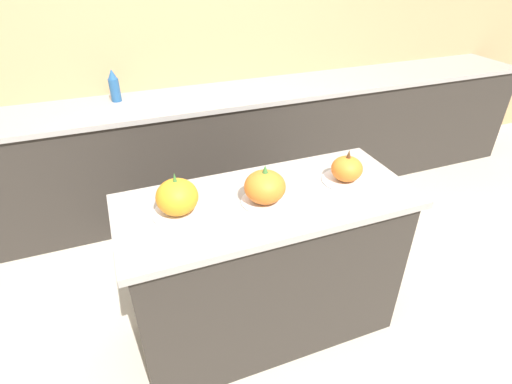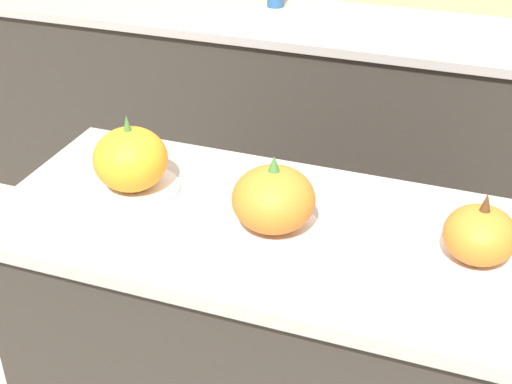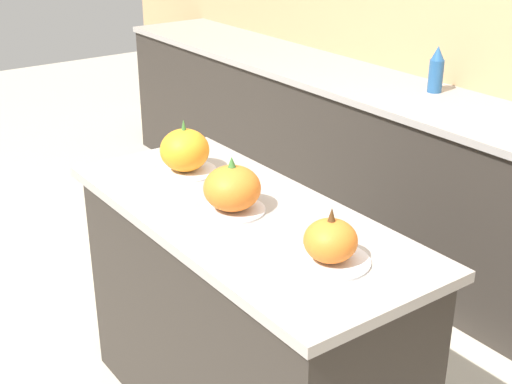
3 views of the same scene
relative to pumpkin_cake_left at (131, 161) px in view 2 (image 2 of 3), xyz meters
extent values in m
cube|color=#2D2823|center=(0.41, -0.03, -0.54)|extent=(1.34, 0.55, 0.85)
cube|color=gray|center=(0.41, -0.03, -0.10)|extent=(1.40, 0.61, 0.03)
cube|color=#2D2823|center=(0.41, 1.40, -0.53)|extent=(6.00, 0.56, 0.88)
cube|color=gray|center=(0.41, 1.40, -0.07)|extent=(6.00, 0.60, 0.03)
cylinder|color=silver|center=(0.00, 0.00, -0.08)|extent=(0.23, 0.23, 0.01)
ellipsoid|color=orange|center=(0.00, 0.00, 0.01)|extent=(0.18, 0.18, 0.16)
cone|color=#38702D|center=(0.00, 0.00, 0.10)|extent=(0.02, 0.02, 0.04)
cylinder|color=silver|center=(0.39, -0.05, -0.08)|extent=(0.22, 0.22, 0.01)
ellipsoid|color=orange|center=(0.39, -0.05, 0.00)|extent=(0.19, 0.19, 0.15)
cone|color=#38702D|center=(0.39, -0.05, 0.09)|extent=(0.03, 0.03, 0.04)
cylinder|color=silver|center=(0.83, -0.02, -0.08)|extent=(0.23, 0.23, 0.01)
ellipsoid|color=orange|center=(0.83, -0.02, -0.01)|extent=(0.15, 0.15, 0.12)
cone|color=#4C2D14|center=(0.83, -0.02, 0.07)|extent=(0.02, 0.02, 0.04)
camera|label=1|loc=(-0.20, -1.46, 0.94)|focal=28.00mm
camera|label=2|loc=(0.81, -1.34, 0.84)|focal=50.00mm
camera|label=3|loc=(2.15, -1.23, 0.92)|focal=50.00mm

